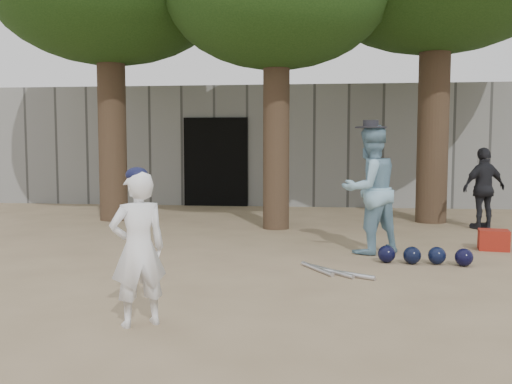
# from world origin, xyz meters

# --- Properties ---
(ground) EXTENTS (70.00, 70.00, 0.00)m
(ground) POSITION_xyz_m (0.00, 0.00, 0.00)
(ground) COLOR #937C5E
(ground) RESTS_ON ground
(boy_player) EXTENTS (0.58, 0.53, 1.34)m
(boy_player) POSITION_xyz_m (-0.12, -1.53, 0.67)
(boy_player) COLOR white
(boy_player) RESTS_ON ground
(spectator_blue) EXTENTS (1.12, 1.06, 1.83)m
(spectator_blue) POSITION_xyz_m (2.11, 2.00, 0.91)
(spectator_blue) COLOR #7DA9C1
(spectator_blue) RESTS_ON ground
(spectator_dark) EXTENTS (0.95, 0.70, 1.49)m
(spectator_dark) POSITION_xyz_m (4.38, 4.59, 0.75)
(spectator_dark) COLOR black
(spectator_dark) RESTS_ON ground
(red_bag) EXTENTS (0.47, 0.38, 0.30)m
(red_bag) POSITION_xyz_m (3.96, 2.44, 0.15)
(red_bag) COLOR #A51E16
(red_bag) RESTS_ON ground
(back_building) EXTENTS (16.00, 5.24, 3.00)m
(back_building) POSITION_xyz_m (-0.00, 10.33, 1.50)
(back_building) COLOR gray
(back_building) RESTS_ON ground
(helmet_row) EXTENTS (1.19, 0.34, 0.23)m
(helmet_row) POSITION_xyz_m (2.77, 1.31, 0.12)
(helmet_row) COLOR black
(helmet_row) RESTS_ON ground
(bat_pile) EXTENTS (0.89, 0.77, 0.06)m
(bat_pile) POSITION_xyz_m (1.57, 0.64, 0.03)
(bat_pile) COLOR silver
(bat_pile) RESTS_ON ground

